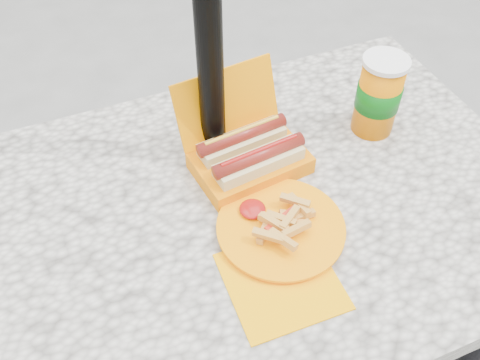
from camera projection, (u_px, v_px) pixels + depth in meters
name	position (u px, v px, depth m)	size (l,w,h in m)	color
picnic_table	(243.00, 239.00, 1.12)	(1.20, 0.80, 0.75)	beige
umbrella_pole	(207.00, 1.00, 0.88)	(0.05, 0.05, 2.20)	black
hotdog_box	(248.00, 153.00, 1.08)	(0.24, 0.22, 0.18)	#FF8E00
fries_plate	(280.00, 231.00, 0.98)	(0.26, 0.31, 0.05)	#FEA300
soda_cup	(378.00, 95.00, 1.13)	(0.10, 0.10, 0.18)	orange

